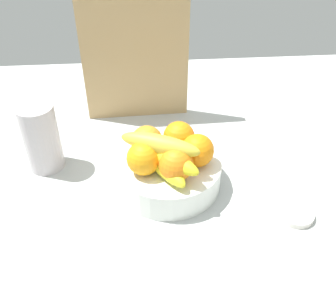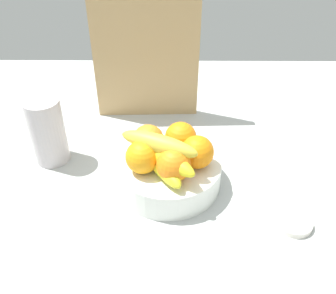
{
  "view_description": "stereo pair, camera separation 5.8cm",
  "coord_description": "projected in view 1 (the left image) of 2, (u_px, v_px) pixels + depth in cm",
  "views": [
    {
      "loc": [
        -1.95,
        -60.08,
        57.42
      ],
      "look_at": [
        3.3,
        2.82,
        10.23
      ],
      "focal_mm": 40.04,
      "sensor_mm": 36.0,
      "label": 1
    },
    {
      "loc": [
        3.85,
        -60.29,
        57.42
      ],
      "look_at": [
        3.3,
        2.82,
        10.23
      ],
      "focal_mm": 40.04,
      "sensor_mm": 36.0,
      "label": 2
    }
  ],
  "objects": [
    {
      "name": "ground_plane",
      "position": [
        154.0,
        197.0,
        0.83
      ],
      "size": [
        180.0,
        140.0,
        3.0
      ],
      "primitive_type": "cube",
      "color": "#ADB2AF"
    },
    {
      "name": "fruit_bowl",
      "position": [
        168.0,
        173.0,
        0.83
      ],
      "size": [
        23.26,
        23.26,
        6.23
      ],
      "primitive_type": "cylinder",
      "color": "white",
      "rests_on": "ground_plane"
    },
    {
      "name": "orange_back_left",
      "position": [
        176.0,
        164.0,
        0.75
      ],
      "size": [
        7.07,
        7.07,
        7.07
      ],
      "primitive_type": "sphere",
      "color": "orange",
      "rests_on": "fruit_bowl"
    },
    {
      "name": "orange_front_right",
      "position": [
        147.0,
        142.0,
        0.81
      ],
      "size": [
        7.07,
        7.07,
        7.07
      ],
      "primitive_type": "sphere",
      "color": "orange",
      "rests_on": "fruit_bowl"
    },
    {
      "name": "orange_back_right",
      "position": [
        197.0,
        150.0,
        0.79
      ],
      "size": [
        7.07,
        7.07,
        7.07
      ],
      "primitive_type": "sphere",
      "color": "orange",
      "rests_on": "fruit_bowl"
    },
    {
      "name": "banana_bunch",
      "position": [
        162.0,
        155.0,
        0.76
      ],
      "size": [
        17.13,
        16.89,
        8.4
      ],
      "color": "yellow",
      "rests_on": "fruit_bowl"
    },
    {
      "name": "orange_front_left",
      "position": [
        179.0,
        137.0,
        0.83
      ],
      "size": [
        7.07,
        7.07,
        7.07
      ],
      "primitive_type": "sphere",
      "color": "orange",
      "rests_on": "fruit_bowl"
    },
    {
      "name": "cutting_board",
      "position": [
        135.0,
        55.0,
        0.98
      ],
      "size": [
        28.05,
        2.79,
        36.0
      ],
      "primitive_type": "cube",
      "rotation": [
        0.0,
        0.0,
        0.04
      ],
      "color": "tan",
      "rests_on": "ground_plane"
    },
    {
      "name": "jar_lid",
      "position": [
        295.0,
        214.0,
        0.77
      ],
      "size": [
        7.37,
        7.37,
        1.24
      ],
      "primitive_type": "cylinder",
      "color": "white",
      "rests_on": "ground_plane"
    },
    {
      "name": "thermos_tumbler",
      "position": [
        41.0,
        138.0,
        0.85
      ],
      "size": [
        8.15,
        8.15,
        16.23
      ],
      "primitive_type": "cylinder",
      "color": "#BDB4B7",
      "rests_on": "ground_plane"
    },
    {
      "name": "orange_center",
      "position": [
        144.0,
        158.0,
        0.77
      ],
      "size": [
        7.07,
        7.07,
        7.07
      ],
      "primitive_type": "sphere",
      "color": "orange",
      "rests_on": "fruit_bowl"
    }
  ]
}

